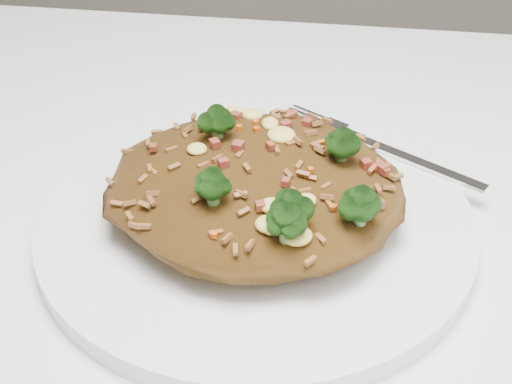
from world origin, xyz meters
TOP-DOWN VIEW (x-y plane):
  - plate at (0.01, 0.07)m, footprint 0.27×0.27m
  - fried_rice at (0.01, 0.07)m, footprint 0.18×0.16m
  - fork at (0.09, 0.15)m, footprint 0.15×0.10m

SIDE VIEW (x-z plane):
  - plate at x=0.01m, z-range 0.75..0.76m
  - fork at x=0.09m, z-range 0.76..0.77m
  - fried_rice at x=0.01m, z-range 0.76..0.82m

